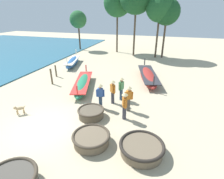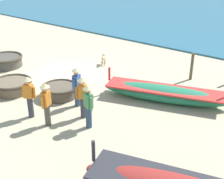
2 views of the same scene
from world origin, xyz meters
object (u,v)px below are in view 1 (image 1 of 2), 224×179
at_px(fisherman_by_coracle, 125,104).
at_px(tree_left_mid, 160,8).
at_px(mooring_post_inland, 56,71).
at_px(tree_tall_back, 117,3).
at_px(tree_leftmost, 78,20).
at_px(fisherman_standing_left, 100,94).
at_px(long_boat_green_hull, 73,62).
at_px(dog, 19,109).
at_px(long_boat_ochre_hull, 148,76).
at_px(coracle_far_right, 142,148).
at_px(fisherman_with_hat, 129,97).
at_px(tree_rightmost, 167,12).
at_px(coracle_far_left, 91,138).
at_px(mooring_post_shoreline, 51,77).
at_px(fisherman_hauling, 113,90).
at_px(fisherman_crouching, 121,87).
at_px(long_boat_blue_hull, 83,84).
at_px(coracle_front_left, 91,113).

bearing_deg(fisherman_by_coracle, tree_left_mid, 87.94).
distance_m(mooring_post_inland, tree_tall_back, 14.04).
distance_m(tree_tall_back, tree_leftmost, 6.54).
bearing_deg(fisherman_standing_left, long_boat_green_hull, 128.32).
bearing_deg(dog, long_boat_ochre_hull, 50.21).
bearing_deg(long_boat_green_hull, coracle_far_right, -49.97).
bearing_deg(fisherman_with_hat, long_boat_green_hull, 135.77).
xyz_separation_m(tree_rightmost, tree_leftmost, (-12.87, 1.48, -1.07)).
bearing_deg(tree_leftmost, fisherman_standing_left, -59.64).
bearing_deg(coracle_far_left, tree_rightmost, 82.48).
height_order(mooring_post_inland, mooring_post_shoreline, mooring_post_shoreline).
height_order(fisherman_hauling, tree_rightmost, tree_rightmost).
xyz_separation_m(fisherman_crouching, mooring_post_shoreline, (-6.35, 1.09, -0.28)).
height_order(long_boat_blue_hull, fisherman_standing_left, fisherman_standing_left).
distance_m(long_boat_ochre_hull, mooring_post_shoreline, 8.43).
distance_m(long_boat_green_hull, dog, 10.61).
relative_size(fisherman_by_coracle, tree_rightmost, 0.23).
relative_size(dog, tree_rightmost, 0.08).
relative_size(long_boat_blue_hull, fisherman_by_coracle, 3.22).
bearing_deg(tree_left_mid, fisherman_by_coracle, -92.06).
relative_size(coracle_far_left, tree_rightmost, 0.25).
xyz_separation_m(mooring_post_inland, tree_rightmost, (9.28, 10.77, 5.03)).
relative_size(coracle_front_left, tree_rightmost, 0.22).
bearing_deg(mooring_post_inland, dog, -75.31).
bearing_deg(mooring_post_inland, fisherman_crouching, -21.76).
bearing_deg(coracle_far_left, fisherman_by_coracle, 68.16).
bearing_deg(long_boat_blue_hull, mooring_post_inland, 154.90).
bearing_deg(coracle_front_left, mooring_post_inland, 137.34).
relative_size(fisherman_hauling, fisherman_with_hat, 1.00).
relative_size(fisherman_standing_left, tree_left_mid, 0.21).
bearing_deg(long_boat_blue_hull, fisherman_hauling, -30.17).
bearing_deg(fisherman_standing_left, tree_leftmost, 120.36).
height_order(coracle_front_left, tree_leftmost, tree_leftmost).
height_order(mooring_post_inland, tree_rightmost, tree_rightmost).
distance_m(fisherman_standing_left, fisherman_by_coracle, 1.92).
bearing_deg(tree_left_mid, long_boat_ochre_hull, -89.82).
height_order(fisherman_by_coracle, mooring_post_inland, fisherman_by_coracle).
xyz_separation_m(long_boat_ochre_hull, fisherman_crouching, (-1.36, -4.49, 0.58)).
relative_size(long_boat_ochre_hull, fisherman_crouching, 3.50).
height_order(fisherman_with_hat, tree_leftmost, tree_leftmost).
xyz_separation_m(coracle_front_left, coracle_far_right, (3.25, -2.01, 0.00)).
bearing_deg(coracle_far_right, fisherman_hauling, 122.19).
distance_m(coracle_front_left, tree_leftmost, 20.58).
bearing_deg(fisherman_with_hat, mooring_post_inland, 152.38).
bearing_deg(tree_rightmost, dog, -113.79).
relative_size(coracle_far_left, tree_tall_back, 0.21).
height_order(coracle_far_left, tree_left_mid, tree_left_mid).
relative_size(long_boat_blue_hull, fisherman_standing_left, 3.22).
bearing_deg(tree_rightmost, mooring_post_inland, -130.75).
height_order(coracle_far_left, coracle_front_left, coracle_front_left).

